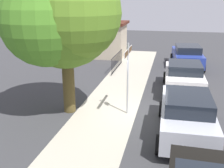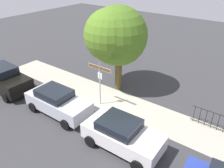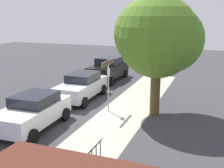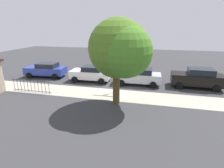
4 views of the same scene
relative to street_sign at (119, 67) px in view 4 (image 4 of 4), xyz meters
name	(u,v)px [view 4 (image 4 of 4)]	position (x,y,z in m)	size (l,w,h in m)	color
ground_plane	(118,90)	(0.12, -0.40, -2.15)	(60.00, 60.00, 0.00)	#38383A
sidewalk_strip	(93,93)	(2.12, 0.90, -2.14)	(24.00, 2.60, 0.00)	#B1A996
street_sign	(119,67)	(0.00, 0.00, 0.00)	(1.79, 0.07, 3.01)	#9EA0A5
shade_tree	(121,49)	(-0.63, 2.46, 1.88)	(4.38, 4.53, 6.07)	#4C3F20
car_black	(197,78)	(-6.87, -2.68, -1.22)	(4.57, 2.19, 1.82)	black
car_silver	(138,76)	(-1.49, -2.34, -1.32)	(4.35, 2.00, 1.61)	#B6B9C4
car_white	(91,73)	(3.40, -2.40, -1.33)	(4.12, 2.14, 1.58)	white
car_blue	(46,70)	(8.86, -2.79, -1.33)	(4.51, 2.28, 1.57)	#273997
iron_fence	(31,86)	(7.33, 1.90, -1.59)	(3.75, 0.04, 1.07)	black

